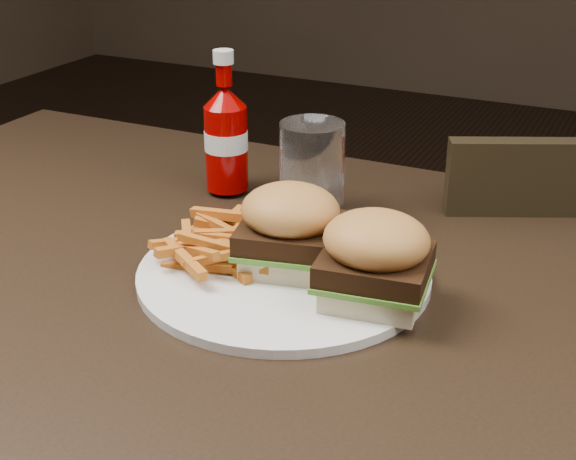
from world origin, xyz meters
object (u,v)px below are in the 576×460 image
at_px(ketchup_bottle, 226,148).
at_px(tumbler, 312,172).
at_px(dining_table, 234,297).
at_px(plate, 284,273).
at_px(chair_far, 526,353).

relative_size(ketchup_bottle, tumbler, 0.89).
distance_m(ketchup_bottle, tumbler, 0.13).
relative_size(dining_table, ketchup_bottle, 11.06).
bearing_deg(tumbler, plate, -75.86).
distance_m(plate, ketchup_bottle, 0.25).
relative_size(dining_table, chair_far, 3.11).
bearing_deg(plate, dining_table, -147.66).
height_order(dining_table, chair_far, dining_table).
xyz_separation_m(dining_table, chair_far, (0.24, 0.50, -0.30)).
relative_size(dining_table, plate, 3.96).
bearing_deg(ketchup_bottle, chair_far, 38.52).
bearing_deg(plate, chair_far, 67.21).
xyz_separation_m(dining_table, ketchup_bottle, (-0.12, 0.21, 0.08)).
height_order(dining_table, tumbler, tumbler).
distance_m(chair_far, tumbler, 0.54).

